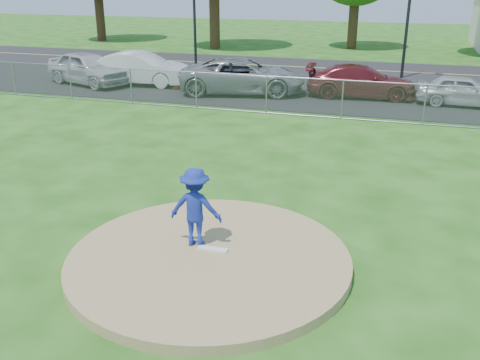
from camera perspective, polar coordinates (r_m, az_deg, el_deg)
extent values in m
plane|color=#1C5011|center=(19.41, 7.04, 5.30)|extent=(120.00, 120.00, 0.00)
cylinder|color=#978052|center=(10.35, -3.32, -8.46)|extent=(5.40, 5.40, 0.20)
cube|color=white|center=(10.46, -2.95, -7.37)|extent=(0.60, 0.15, 0.04)
cube|color=gray|center=(21.15, 8.14, 8.64)|extent=(40.00, 0.06, 1.50)
cube|color=black|center=(25.66, 9.76, 9.00)|extent=(50.00, 8.00, 0.01)
cube|color=black|center=(33.00, 11.63, 11.49)|extent=(60.00, 7.00, 0.01)
cylinder|color=#392014|center=(48.60, -14.72, 16.65)|extent=(0.74, 0.74, 4.20)
cylinder|color=#3D2816|center=(42.01, -2.74, 17.18)|extent=(0.78, 0.78, 4.90)
cylinder|color=#3D2716|center=(42.76, 11.98, 16.14)|extent=(0.72, 0.72, 3.85)
cylinder|color=black|center=(32.88, -4.87, 16.71)|extent=(0.16, 0.16, 5.60)
cylinder|color=black|center=(30.52, 17.40, 15.56)|extent=(0.16, 0.16, 5.60)
imported|color=navy|center=(10.38, -4.78, -2.91)|extent=(1.07, 0.67, 1.59)
cone|color=#FD5F0D|center=(26.82, -6.82, 10.33)|extent=(0.31, 0.31, 0.60)
imported|color=#B2B2B7|center=(28.63, -15.93, 11.42)|extent=(5.18, 3.47, 1.64)
imported|color=silver|center=(27.92, -10.59, 11.62)|extent=(5.05, 2.00, 1.63)
imported|color=gray|center=(25.38, 0.25, 11.03)|extent=(6.23, 3.85, 1.61)
imported|color=maroon|center=(25.17, 12.82, 10.23)|extent=(5.06, 2.36, 1.43)
imported|color=#B3B5B7|center=(24.73, 22.73, 8.79)|extent=(3.85, 1.75, 1.28)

